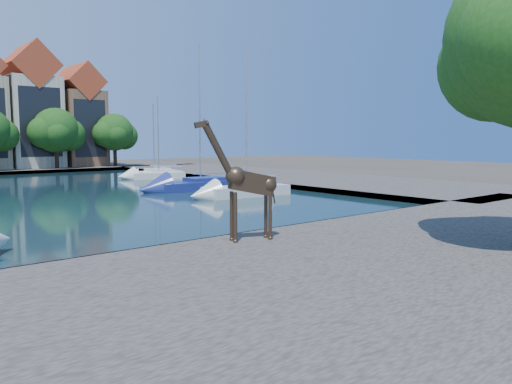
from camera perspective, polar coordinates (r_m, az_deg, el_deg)
ground at (r=20.37m, az=-4.85°, el=-6.45°), size 160.00×160.00×0.00m
water_basin at (r=42.15m, az=-23.70°, el=-0.33°), size 38.00×50.00×0.08m
near_quay at (r=15.24m, az=10.49°, el=-9.92°), size 50.00×14.00×0.50m
right_quay at (r=54.43m, az=2.51°, el=1.77°), size 14.00×52.00×0.50m
townhouse_east_mid at (r=75.11m, az=-24.38°, el=8.44°), size 6.43×9.18×16.65m
townhouse_east_end at (r=77.03m, az=-19.64°, el=7.82°), size 5.44×9.18×14.43m
far_tree_east at (r=70.21m, az=-21.83°, el=6.40°), size 7.54×5.80×7.84m
far_tree_far_east at (r=73.03m, az=-15.81°, el=6.46°), size 6.76×5.20×7.36m
giraffe_statue at (r=19.11m, az=-1.15°, el=1.11°), size 3.18×1.18×4.60m
sailboat_right_a at (r=37.69m, az=-1.08°, el=0.45°), size 6.81×2.82×10.59m
sailboat_right_b at (r=42.83m, az=-6.35°, el=1.04°), size 7.93×3.04×12.21m
sailboat_right_c at (r=54.65m, az=-11.02°, el=2.06°), size 5.73×3.65×8.80m
sailboat_right_d at (r=56.31m, az=-11.53°, el=2.18°), size 5.96×2.43×8.05m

